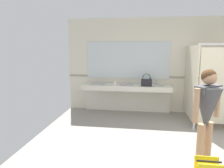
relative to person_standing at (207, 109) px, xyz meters
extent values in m
cube|color=beige|center=(0.25, 3.11, 0.38)|extent=(6.92, 0.12, 2.76)
cube|color=#9E937F|center=(0.25, 3.05, 0.05)|extent=(6.92, 0.01, 0.06)
cube|color=silver|center=(-1.40, 2.76, -0.23)|extent=(2.54, 0.55, 0.14)
cube|color=silver|center=(-1.40, 2.99, -0.65)|extent=(2.54, 0.08, 0.70)
cube|color=#ADADA8|center=(-2.24, 2.73, -0.21)|extent=(0.42, 0.30, 0.11)
cylinder|color=silver|center=(-2.24, 2.94, -0.10)|extent=(0.04, 0.04, 0.11)
cylinder|color=silver|center=(-2.24, 2.89, -0.06)|extent=(0.03, 0.11, 0.03)
sphere|color=silver|center=(-2.17, 2.95, -0.13)|extent=(0.04, 0.04, 0.04)
cube|color=#ADADA8|center=(-1.40, 2.73, -0.21)|extent=(0.42, 0.30, 0.11)
cylinder|color=silver|center=(-1.40, 2.94, -0.10)|extent=(0.04, 0.04, 0.11)
cylinder|color=silver|center=(-1.40, 2.89, -0.06)|extent=(0.03, 0.11, 0.03)
sphere|color=silver|center=(-1.33, 2.95, -0.13)|extent=(0.04, 0.04, 0.04)
cube|color=#ADADA8|center=(-0.55, 2.73, -0.21)|extent=(0.42, 0.30, 0.11)
cylinder|color=silver|center=(-0.55, 2.94, -0.10)|extent=(0.04, 0.04, 0.11)
cylinder|color=silver|center=(-0.55, 2.89, -0.06)|extent=(0.03, 0.11, 0.03)
sphere|color=silver|center=(-0.48, 2.95, -0.13)|extent=(0.04, 0.04, 0.04)
cube|color=silver|center=(-1.40, 3.04, 0.54)|extent=(2.44, 0.02, 1.09)
cube|color=beige|center=(0.28, 2.36, 0.04)|extent=(0.03, 1.34, 1.84)
cylinder|color=silver|center=(0.28, 1.75, -0.94)|extent=(0.05, 0.05, 0.12)
cube|color=beige|center=(0.77, 1.72, 0.04)|extent=(0.90, 0.03, 1.74)
cylinder|color=tan|center=(0.07, 0.05, -0.61)|extent=(0.11, 0.11, 0.78)
cylinder|color=tan|center=(-0.07, -0.06, -0.61)|extent=(0.11, 0.11, 0.78)
cone|color=#47474C|center=(0.00, 0.00, 0.00)|extent=(0.56, 0.56, 0.67)
cube|color=#47474C|center=(0.00, 0.00, 0.30)|extent=(0.43, 0.39, 0.10)
cylinder|color=tan|center=(0.19, 0.15, 0.08)|extent=(0.08, 0.08, 0.50)
cylinder|color=tan|center=(-0.19, -0.15, 0.08)|extent=(0.08, 0.08, 0.50)
sphere|color=tan|center=(0.00, 0.00, 0.47)|extent=(0.21, 0.21, 0.21)
sphere|color=#472D19|center=(-0.01, 0.01, 0.48)|extent=(0.22, 0.22, 0.22)
cube|color=black|center=(-0.84, 2.62, -0.06)|extent=(0.30, 0.11, 0.20)
torus|color=black|center=(-0.84, 2.62, 0.08)|extent=(0.22, 0.02, 0.22)
cylinder|color=teal|center=(-0.72, 2.92, -0.07)|extent=(0.07, 0.07, 0.18)
cylinder|color=black|center=(-0.72, 2.92, 0.04)|extent=(0.03, 0.03, 0.04)
cylinder|color=white|center=(-1.72, 2.64, -0.11)|extent=(0.07, 0.07, 0.10)
cylinder|color=black|center=(-0.17, -0.77, -0.42)|extent=(0.28, 0.02, 0.02)
camera|label=1|loc=(-0.96, -3.13, 0.88)|focal=33.22mm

